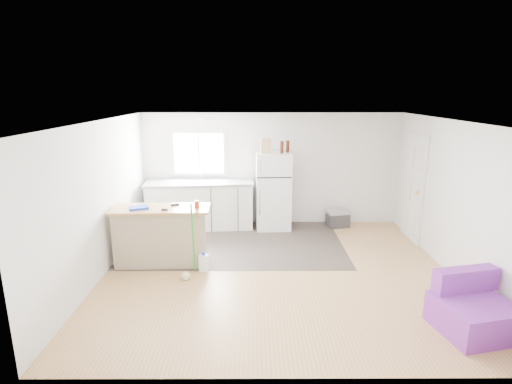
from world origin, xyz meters
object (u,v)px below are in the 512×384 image
Objects in this scene: cooler at (338,218)px; red_cup at (197,204)px; refrigerator at (273,191)px; bottle_left at (282,147)px; kitchen_cabinets at (200,204)px; bottle_right at (288,146)px; cleaner_jug at (204,262)px; cardboard_box at (266,146)px; purple_seat at (473,311)px; peninsula at (161,235)px; blue_tray at (139,208)px; mop at (188,265)px.

red_cup is (-2.73, -1.89, 0.86)m from cooler.
bottle_left is (0.16, -0.11, 0.93)m from refrigerator.
bottle_right is (1.83, 0.01, 1.23)m from kitchen_cabinets.
bottle_left reaches higher than cleaner_jug.
cardboard_box reaches higher than bottle_left.
cardboard_box is (-2.42, 3.70, 1.51)m from purple_seat.
peninsula is at bearing 179.12° from red_cup.
cardboard_box is (1.38, -0.09, 1.25)m from kitchen_cabinets.
peninsula reaches higher than purple_seat.
blue_tray is (-0.32, -0.06, 0.50)m from peninsula.
mop is 4.99× the size of bottle_left.
cleaner_jug is at bearing -12.98° from blue_tray.
refrigerator is at bearing 54.07° from red_cup.
peninsula is 3.00m from bottle_left.
mop reaches higher than peninsula.
cardboard_box is at bearing 57.20° from mop.
cleaner_jug is at bearing -124.90° from bottle_right.
bottle_left is (2.12, 1.72, 1.24)m from peninsula.
mop reaches higher than blue_tray.
purple_seat is 3.92× the size of bottle_right.
mop is 3.17m from bottle_left.
cleaner_jug is (-2.61, -2.18, -0.04)m from cooler.
kitchen_cabinets reaches higher than mop.
kitchen_cabinets is at bearing 96.52° from red_cup.
refrigerator is (1.96, 1.83, 0.31)m from peninsula.
cooler is (1.40, 0.05, -0.62)m from refrigerator.
cooler is 3.43m from red_cup.
cardboard_box reaches higher than refrigerator.
peninsula is at bearing -140.90° from bottle_left.
blue_tray is at bearing -139.59° from cardboard_box.
blue_tray is 1.20× the size of bottle_left.
cooler is at bearing 4.90° from cardboard_box.
purple_seat is 4.16m from red_cup.
refrigerator is at bearing 39.65° from blue_tray.
cardboard_box is (1.26, 2.32, 1.53)m from mop.
bottle_left is at bearing -135.53° from bottle_right.
purple_seat is 0.78× the size of mop.
mop is 1.26m from blue_tray.
bottle_right is (-1.11, -0.03, 1.55)m from cooler.
peninsula is at bearing 128.44° from mop.
red_cup is (0.21, -1.84, 0.53)m from kitchen_cabinets.
kitchen_cabinets is 2.08m from blue_tray.
cooler is 2.10× the size of bottle_right.
bottle_left is (1.37, 2.02, 1.59)m from cleaner_jug.
bottle_left is 1.00× the size of bottle_right.
refrigerator is at bearing -176.10° from bottle_right.
cardboard_box is (2.11, 1.80, 0.77)m from blue_tray.
mop is 4.16× the size of blue_tray.
red_cup is at bearing 2.79° from blue_tray.
mop is at bearing -124.43° from bottle_left.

